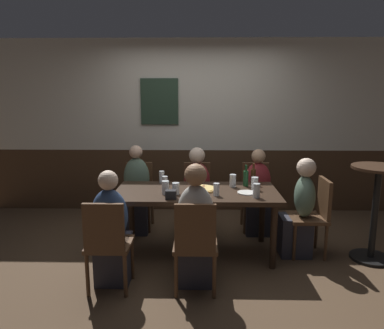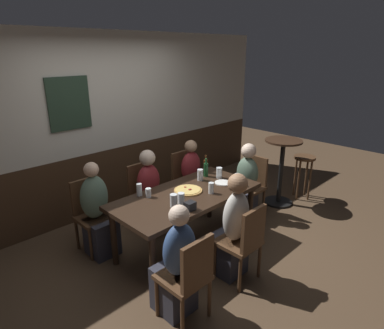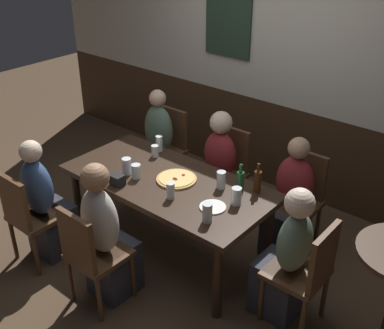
{
  "view_description": "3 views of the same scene",
  "coord_description": "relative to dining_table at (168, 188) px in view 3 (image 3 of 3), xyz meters",
  "views": [
    {
      "loc": [
        0.04,
        -3.95,
        1.81
      ],
      "look_at": [
        -0.05,
        0.12,
        1.01
      ],
      "focal_mm": 34.27,
      "sensor_mm": 36.0,
      "label": 1
    },
    {
      "loc": [
        -2.46,
        -2.56,
        2.35
      ],
      "look_at": [
        0.11,
        0.02,
        1.07
      ],
      "focal_mm": 30.94,
      "sensor_mm": 36.0,
      "label": 2
    },
    {
      "loc": [
        2.37,
        -2.51,
        2.75
      ],
      "look_at": [
        0.23,
        0.04,
        0.95
      ],
      "focal_mm": 44.71,
      "sensor_mm": 36.0,
      "label": 3
    }
  ],
  "objects": [
    {
      "name": "person_mid_near",
      "position": [
        0.0,
        -0.69,
        -0.15
      ],
      "size": [
        0.34,
        0.37,
        1.19
      ],
      "color": "#2D2D38",
      "rests_on": "ground_plane"
    },
    {
      "name": "beer_glass_half",
      "position": [
        0.66,
        0.06,
        0.14
      ],
      "size": [
        0.08,
        0.08,
        0.14
      ],
      "color": "silver",
      "rests_on": "dining_table"
    },
    {
      "name": "chair_right_far",
      "position": [
        0.8,
        0.85,
        -0.16
      ],
      "size": [
        0.4,
        0.4,
        0.88
      ],
      "color": "#513521",
      "rests_on": "ground_plane"
    },
    {
      "name": "beer_bottle_brown",
      "position": [
        0.68,
        0.32,
        0.18
      ],
      "size": [
        0.06,
        0.06,
        0.25
      ],
      "color": "#42230F",
      "rests_on": "dining_table"
    },
    {
      "name": "pint_glass_pale",
      "position": [
        0.42,
        0.18,
        0.14
      ],
      "size": [
        0.07,
        0.07,
        0.15
      ],
      "color": "silver",
      "rests_on": "dining_table"
    },
    {
      "name": "chair_mid_far",
      "position": [
        0.0,
        0.85,
        -0.16
      ],
      "size": [
        0.4,
        0.4,
        0.88
      ],
      "color": "#513521",
      "rests_on": "ground_plane"
    },
    {
      "name": "wall_back",
      "position": [
        -0.0,
        1.65,
        0.64
      ],
      "size": [
        6.4,
        0.13,
        2.6
      ],
      "color": "#3D2819",
      "rests_on": "ground_plane"
    },
    {
      "name": "chair_mid_near",
      "position": [
        0.0,
        -0.85,
        -0.16
      ],
      "size": [
        0.4,
        0.4,
        0.88
      ],
      "color": "#513521",
      "rests_on": "ground_plane"
    },
    {
      "name": "tumbler_short",
      "position": [
        -0.33,
        -0.14,
        0.15
      ],
      "size": [
        0.08,
        0.08,
        0.14
      ],
      "color": "silver",
      "rests_on": "dining_table"
    },
    {
      "name": "person_left_near",
      "position": [
        -0.8,
        -0.69,
        -0.19
      ],
      "size": [
        0.34,
        0.37,
        1.12
      ],
      "color": "#2D2D38",
      "rests_on": "ground_plane"
    },
    {
      "name": "pint_glass_stout",
      "position": [
        0.63,
        -0.26,
        0.15
      ],
      "size": [
        0.07,
        0.07,
        0.15
      ],
      "color": "silver",
      "rests_on": "dining_table"
    },
    {
      "name": "person_left_far",
      "position": [
        -0.8,
        0.69,
        -0.18
      ],
      "size": [
        0.34,
        0.37,
        1.14
      ],
      "color": "#2D2D38",
      "rests_on": "ground_plane"
    },
    {
      "name": "ground_plane",
      "position": [
        0.0,
        0.0,
        -0.66
      ],
      "size": [
        12.0,
        12.0,
        0.0
      ],
      "primitive_type": "plane",
      "color": "#4C3826"
    },
    {
      "name": "person_mid_far",
      "position": [
        -0.0,
        0.69,
        -0.18
      ],
      "size": [
        0.34,
        0.37,
        1.12
      ],
      "color": "#2D2D38",
      "rests_on": "ground_plane"
    },
    {
      "name": "condiment_caddy",
      "position": [
        -0.26,
        -0.32,
        0.12
      ],
      "size": [
        0.11,
        0.09,
        0.09
      ],
      "primitive_type": "cube",
      "color": "black",
      "rests_on": "dining_table"
    },
    {
      "name": "chair_head_east",
      "position": [
        1.32,
        0.0,
        -0.16
      ],
      "size": [
        0.4,
        0.4,
        0.88
      ],
      "color": "#513521",
      "rests_on": "ground_plane"
    },
    {
      "name": "dining_table",
      "position": [
        0.0,
        0.0,
        0.0
      ],
      "size": [
        1.81,
        0.87,
        0.74
      ],
      "color": "black",
      "rests_on": "ground_plane"
    },
    {
      "name": "beer_glass_tall",
      "position": [
        -0.22,
        -0.14,
        0.13
      ],
      "size": [
        0.08,
        0.08,
        0.12
      ],
      "color": "silver",
      "rests_on": "dining_table"
    },
    {
      "name": "highball_clear",
      "position": [
        0.21,
        -0.19,
        0.14
      ],
      "size": [
        0.06,
        0.06,
        0.13
      ],
      "color": "silver",
      "rests_on": "dining_table"
    },
    {
      "name": "chair_left_far",
      "position": [
        -0.8,
        0.85,
        -0.16
      ],
      "size": [
        0.4,
        0.4,
        0.88
      ],
      "color": "#513521",
      "rests_on": "ground_plane"
    },
    {
      "name": "chair_left_near",
      "position": [
        -0.8,
        -0.85,
        -0.16
      ],
      "size": [
        0.4,
        0.4,
        0.88
      ],
      "color": "#513521",
      "rests_on": "ground_plane"
    },
    {
      "name": "plate_white_large",
      "position": [
        0.55,
        -0.09,
        0.09
      ],
      "size": [
        0.2,
        0.2,
        0.01
      ],
      "primitive_type": "cylinder",
      "color": "white",
      "rests_on": "dining_table"
    },
    {
      "name": "person_head_east",
      "position": [
        1.16,
        0.0,
        -0.19
      ],
      "size": [
        0.37,
        0.34,
        1.11
      ],
      "color": "#2D2D38",
      "rests_on": "ground_plane"
    },
    {
      "name": "pizza",
      "position": [
        0.06,
        0.04,
        0.09
      ],
      "size": [
        0.34,
        0.34,
        0.03
      ],
      "color": "tan",
      "rests_on": "dining_table"
    },
    {
      "name": "pint_glass_amber",
      "position": [
        -0.37,
        0.24,
        0.13
      ],
      "size": [
        0.07,
        0.07,
        0.11
      ],
      "color": "silver",
      "rests_on": "dining_table"
    },
    {
      "name": "beer_bottle_green",
      "position": [
        0.58,
        0.23,
        0.18
      ],
      "size": [
        0.06,
        0.06,
        0.25
      ],
      "color": "#194723",
      "rests_on": "dining_table"
    },
    {
      "name": "person_right_far",
      "position": [
        0.8,
        0.69,
        -0.2
      ],
      "size": [
        0.34,
        0.37,
        1.1
      ],
      "color": "#2D2D38",
      "rests_on": "ground_plane"
    },
    {
      "name": "tumbler_water",
      "position": [
        -0.42,
        0.35,
        0.15
      ],
      "size": [
        0.06,
        0.06,
        0.15
      ],
      "color": "silver",
      "rests_on": "dining_table"
    }
  ]
}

